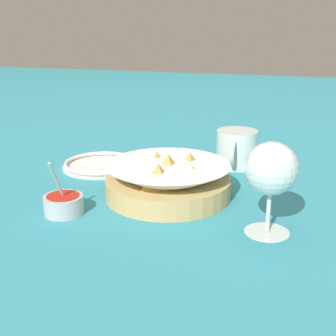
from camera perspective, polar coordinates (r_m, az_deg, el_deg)
ground_plane at (r=0.92m, az=2.63°, el=-3.43°), size 4.00×4.00×0.00m
food_basket at (r=0.90m, az=0.07°, el=-1.63°), size 0.24×0.24×0.09m
sauce_cup at (r=0.85m, az=-12.63°, el=-4.25°), size 0.07×0.07×0.11m
wine_glass at (r=0.75m, az=12.48°, el=-0.41°), size 0.08×0.08×0.15m
beer_mug at (r=1.09m, az=8.35°, el=2.19°), size 0.13×0.09×0.09m
side_plate at (r=1.10m, az=-8.17°, el=0.46°), size 0.18×0.18×0.01m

